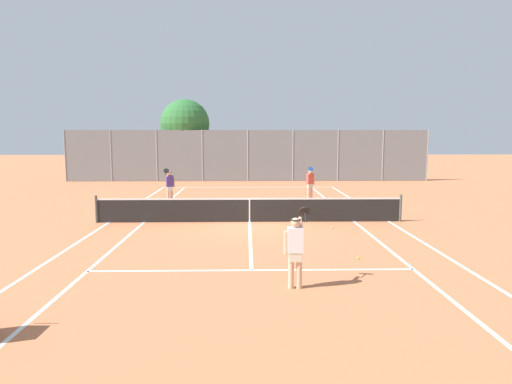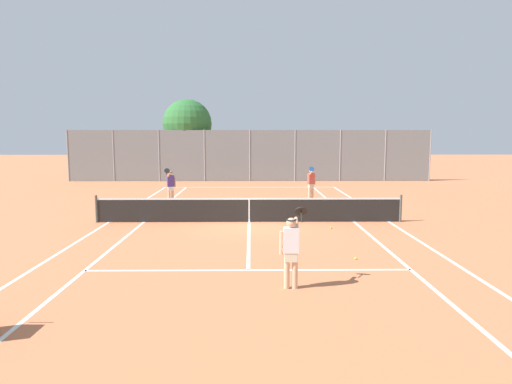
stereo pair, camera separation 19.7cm
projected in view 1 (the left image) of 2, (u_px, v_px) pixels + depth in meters
The scene contains 13 objects.
ground_plane at pixel (250, 222), 17.88m from camera, with size 120.00×120.00×0.00m, color #C67047.
court_line_markings at pixel (250, 222), 17.87m from camera, with size 11.10×23.90×0.01m.
tennis_net at pixel (250, 209), 17.81m from camera, with size 12.00×0.10×1.07m.
player_near_side at pixel (295, 247), 10.09m from camera, with size 0.67×0.73×1.77m.
player_far_left at pixel (170, 185), 22.77m from camera, with size 0.46×0.88×1.77m.
player_far_right at pixel (310, 182), 24.04m from camera, with size 0.46×0.88×1.77m.
loose_tennis_ball_0 at pixel (149, 204), 22.45m from camera, with size 0.07×0.07×0.07m, color #D1DB33.
loose_tennis_ball_1 at pixel (246, 205), 21.98m from camera, with size 0.07×0.07×0.07m, color #D1DB33.
loose_tennis_ball_2 at pixel (292, 205), 22.08m from camera, with size 0.07×0.07×0.07m, color #D1DB33.
loose_tennis_ball_3 at pixel (332, 227), 16.68m from camera, with size 0.07×0.07×0.07m, color #D1DB33.
loose_tennis_ball_4 at pixel (358, 258), 12.56m from camera, with size 0.07×0.07×0.07m, color #D1DB33.
back_fence at pixel (248, 156), 33.34m from camera, with size 26.62×0.08×3.76m.
tree_behind_left at pixel (186, 126), 34.71m from camera, with size 3.73×3.73×6.08m.
Camera 1 is at (-0.13, -17.59, 3.41)m, focal length 32.00 mm.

